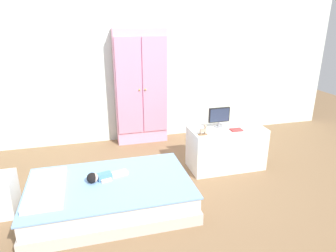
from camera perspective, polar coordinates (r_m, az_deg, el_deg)
The scene contains 10 objects.
ground_plane at distance 3.19m, azimuth -3.11°, elevation -12.70°, with size 10.00×10.00×0.02m, color brown.
back_wall at distance 4.26m, azimuth -8.03°, elevation 14.89°, with size 6.40×0.05×2.70m, color silver.
bed at distance 2.95m, azimuth -10.78°, elevation -12.71°, with size 1.49×0.94×0.27m.
pillow at distance 2.89m, azimuth -22.03°, elevation -10.83°, with size 0.32×0.68×0.05m, color silver.
doll at distance 2.90m, azimuth -12.75°, elevation -9.36°, with size 0.39×0.17×0.10m.
wardrobe at distance 4.21m, azimuth -5.16°, elevation 7.24°, with size 0.70×0.26×1.58m.
tv_stand at distance 3.64m, azimuth 10.90°, elevation -4.08°, with size 0.87×0.41×0.50m, color silver.
tv_monitor at distance 3.53m, azimuth 9.64°, elevation 1.89°, with size 0.25×0.10×0.23m.
rocking_horse_toy at distance 3.29m, azimuth 6.73°, elevation -0.77°, with size 0.10×0.04×0.12m.
book_red at distance 3.50m, azimuth 12.78°, elevation -0.71°, with size 0.13×0.10×0.01m, color #CC3838.
Camera 1 is at (-0.53, -2.64, 1.70)m, focal length 32.27 mm.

